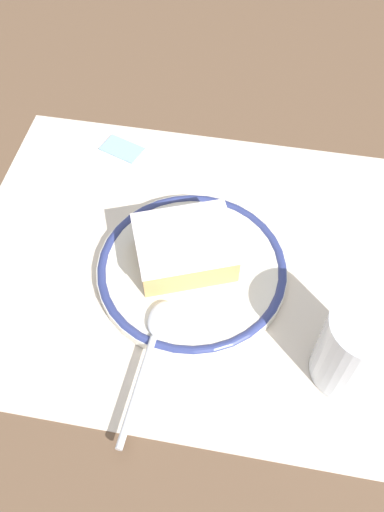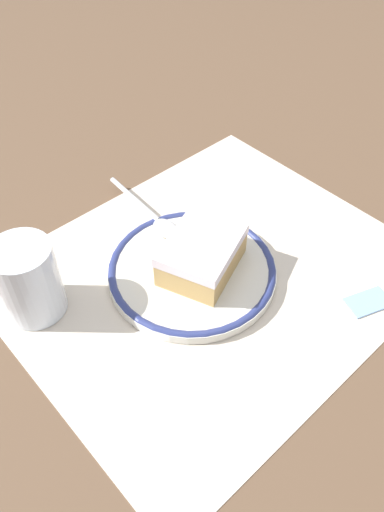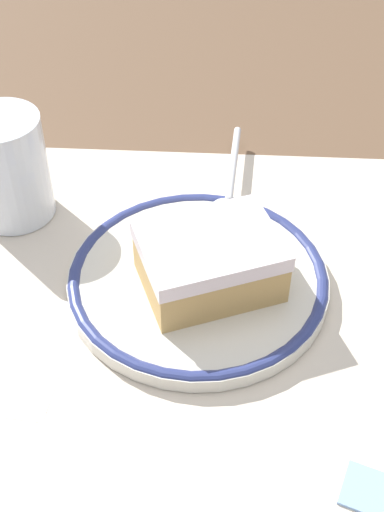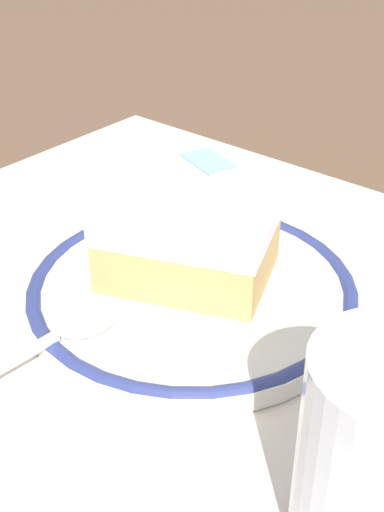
{
  "view_description": "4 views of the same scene",
  "coord_description": "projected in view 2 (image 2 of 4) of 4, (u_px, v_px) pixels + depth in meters",
  "views": [
    {
      "loc": [
        0.07,
        -0.32,
        0.49
      ],
      "look_at": [
        0.02,
        -0.02,
        0.03
      ],
      "focal_mm": 38.32,
      "sensor_mm": 36.0,
      "label": 1
    },
    {
      "loc": [
        0.29,
        0.28,
        0.45
      ],
      "look_at": [
        0.02,
        -0.02,
        0.03
      ],
      "focal_mm": 35.39,
      "sensor_mm": 36.0,
      "label": 2
    },
    {
      "loc": [
        -0.0,
        0.35,
        0.39
      ],
      "look_at": [
        0.02,
        -0.02,
        0.03
      ],
      "focal_mm": 48.62,
      "sensor_mm": 36.0,
      "label": 3
    },
    {
      "loc": [
        0.24,
        -0.28,
        0.25
      ],
      "look_at": [
        0.02,
        -0.02,
        0.03
      ],
      "focal_mm": 48.65,
      "sensor_mm": 36.0,
      "label": 4
    }
  ],
  "objects": [
    {
      "name": "ground_plane",
      "position": [
        211.0,
        275.0,
        0.6
      ],
      "size": [
        2.4,
        2.4,
        0.0
      ],
      "primitive_type": "plane",
      "color": "brown"
    },
    {
      "name": "placemat",
      "position": [
        211.0,
        274.0,
        0.6
      ],
      "size": [
        0.46,
        0.39,
        0.0
      ],
      "primitive_type": "cube",
      "color": "beige",
      "rests_on": "ground_plane"
    },
    {
      "name": "plate",
      "position": [
        192.0,
        270.0,
        0.6
      ],
      "size": [
        0.2,
        0.2,
        0.01
      ],
      "color": "silver",
      "rests_on": "placemat"
    },
    {
      "name": "cake_slice",
      "position": [
        202.0,
        254.0,
        0.58
      ],
      "size": [
        0.12,
        0.11,
        0.04
      ],
      "color": "tan",
      "rests_on": "plate"
    },
    {
      "name": "spoon",
      "position": [
        157.0,
        218.0,
        0.65
      ],
      "size": [
        0.03,
        0.15,
        0.01
      ],
      "color": "silver",
      "rests_on": "plate"
    },
    {
      "name": "cup",
      "position": [
        30.0,
        284.0,
        0.54
      ],
      "size": [
        0.07,
        0.07,
        0.09
      ],
      "color": "silver",
      "rests_on": "placemat"
    },
    {
      "name": "napkin",
      "position": [
        135.0,
        385.0,
        0.5
      ],
      "size": [
        0.11,
        0.11,
        0.0
      ],
      "primitive_type": "cube",
      "rotation": [
        0.0,
        0.0,
        4.62
      ],
      "color": "white",
      "rests_on": "placemat"
    },
    {
      "name": "sugar_packet",
      "position": [
        369.0,
        301.0,
        0.57
      ],
      "size": [
        0.06,
        0.05,
        0.01
      ],
      "primitive_type": "cube",
      "rotation": [
        0.0,
        0.0,
        2.79
      ],
      "color": "#8CB2E0",
      "rests_on": "placemat"
    }
  ]
}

